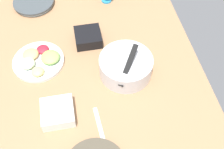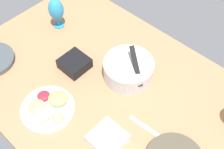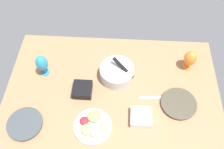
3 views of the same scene
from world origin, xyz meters
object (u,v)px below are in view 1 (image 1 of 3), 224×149
object	(u,v)px
fruit_platter	(39,60)
square_bowl_black	(88,37)
square_bowl_white	(58,112)
dinner_plate_left	(34,3)
mixing_bowl	(126,66)

from	to	relation	value
fruit_platter	square_bowl_black	xyz separation A→B (cm)	(-10.41, 26.91, 1.35)
fruit_platter	square_bowl_white	size ratio (longest dim) A/B	1.83
dinner_plate_left	fruit_platter	xyz separation A→B (cm)	(46.42, 1.47, 0.49)
mixing_bowl	square_bowl_black	world-z (taller)	mixing_bowl
dinner_plate_left	fruit_platter	bearing A→B (deg)	1.82
fruit_platter	dinner_plate_left	bearing A→B (deg)	-178.18
square_bowl_white	fruit_platter	bearing A→B (deg)	-167.01
fruit_platter	square_bowl_white	bearing A→B (deg)	12.99
square_bowl_black	fruit_platter	bearing A→B (deg)	-68.85
square_bowl_white	square_bowl_black	distance (cm)	47.12
fruit_platter	square_bowl_black	distance (cm)	28.89
dinner_plate_left	fruit_platter	world-z (taller)	fruit_platter
mixing_bowl	fruit_platter	world-z (taller)	mixing_bowl
square_bowl_white	dinner_plate_left	bearing A→B (deg)	-173.51
mixing_bowl	square_bowl_white	distance (cm)	39.29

